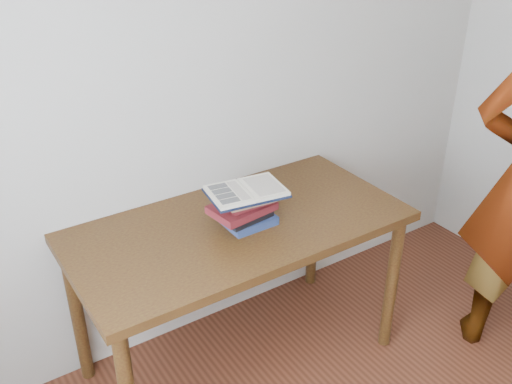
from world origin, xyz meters
TOP-DOWN VIEW (x-y plane):
  - desk at (-0.08, 1.38)m, footprint 1.48×0.74m
  - book_stack at (-0.06, 1.36)m, footprint 0.28×0.21m
  - open_book at (-0.06, 1.34)m, footprint 0.35×0.26m

SIDE VIEW (x-z plane):
  - desk at x=-0.08m, z-range 0.30..1.09m
  - book_stack at x=-0.06m, z-range 0.79..0.95m
  - open_book at x=-0.06m, z-range 0.95..0.97m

